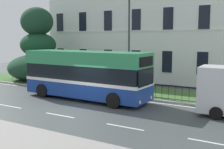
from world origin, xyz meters
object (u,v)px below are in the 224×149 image
Objects in this scene: single_decker_bus at (86,74)px; street_lamp_post at (129,35)px; georgian_townhouse at (142,9)px; evergreen_tree at (37,53)px; litter_bin at (81,81)px.

street_lamp_post is (1.68, 3.13, 2.67)m from single_decker_bus.
georgian_townhouse is 2.00× the size of single_decker_bus.
litter_bin is (6.40, -1.40, -2.02)m from evergreen_tree.
evergreen_tree is 0.95× the size of street_lamp_post.
single_decker_bus is at bearing -83.19° from georgian_townhouse.
georgian_townhouse is 2.55× the size of evergreen_tree.
street_lamp_post is at bearing -7.19° from evergreen_tree.
evergreen_tree is at bearing 172.81° from street_lamp_post.
single_decker_bus is 4.44m from street_lamp_post.
single_decker_bus is at bearing -48.31° from litter_bin.
street_lamp_post is (10.83, -1.37, 1.70)m from evergreen_tree.
georgian_townhouse is at bearing 82.06° from litter_bin.
single_decker_bus is 1.21× the size of street_lamp_post.
litter_bin is at bearing -97.94° from georgian_townhouse.
evergreen_tree is at bearing 155.46° from single_decker_bus.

